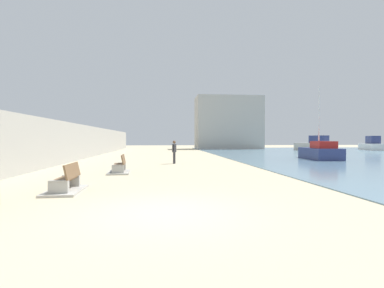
{
  "coord_description": "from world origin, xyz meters",
  "views": [
    {
      "loc": [
        -0.0,
        -7.15,
        1.81
      ],
      "look_at": [
        1.95,
        12.16,
        1.48
      ],
      "focal_mm": 27.11,
      "sensor_mm": 36.0,
      "label": 1
    }
  ],
  "objects": [
    {
      "name": "harbor_building",
      "position": [
        12.15,
        46.0,
        4.83
      ],
      "size": [
        12.0,
        6.0,
        9.67
      ],
      "primitive_type": "cube",
      "color": "#ADAAA3",
      "rests_on": "ground"
    },
    {
      "name": "person_walking",
      "position": [
        0.84,
        14.18,
        1.0
      ],
      "size": [
        0.32,
        0.46,
        1.71
      ],
      "color": "#333338",
      "rests_on": "ground"
    },
    {
      "name": "boat_far_right",
      "position": [
        23.32,
        35.32,
        0.9
      ],
      "size": [
        4.27,
        6.19,
        2.33
      ],
      "color": "beige",
      "rests_on": "water_bay"
    },
    {
      "name": "seawall",
      "position": [
        -7.5,
        18.0,
        1.55
      ],
      "size": [
        0.8,
        64.0,
        3.1
      ],
      "primitive_type": "cube",
      "color": "#ADAAA3",
      "rests_on": "ground"
    },
    {
      "name": "boat_nearest",
      "position": [
        13.9,
        17.19,
        0.68
      ],
      "size": [
        2.78,
        5.1,
        6.51
      ],
      "color": "navy",
      "rests_on": "water_bay"
    },
    {
      "name": "ground_plane",
      "position": [
        0.0,
        18.0,
        0.0
      ],
      "size": [
        120.0,
        120.0,
        0.0
      ],
      "primitive_type": "plane",
      "color": "#C6B793"
    },
    {
      "name": "boat_far_left",
      "position": [
        34.15,
        37.25,
        0.87
      ],
      "size": [
        3.63,
        6.16,
        2.3
      ],
      "color": "white",
      "rests_on": "water_bay"
    },
    {
      "name": "bench_far",
      "position": [
        -2.31,
        8.64,
        0.23
      ],
      "size": [
        1.23,
        2.16,
        0.98
      ],
      "color": "#ADAAA3",
      "rests_on": "ground"
    },
    {
      "name": "bench_near",
      "position": [
        -3.3,
        3.15,
        0.23
      ],
      "size": [
        1.15,
        2.13,
        0.98
      ],
      "color": "#ADAAA3",
      "rests_on": "ground"
    }
  ]
}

